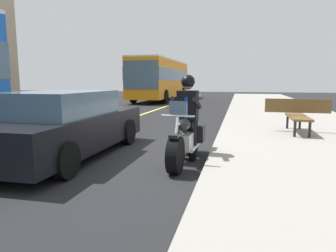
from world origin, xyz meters
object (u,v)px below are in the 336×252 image
(bus_near, at_px, (161,78))
(bench_sidewalk, at_px, (298,113))
(motorcycle_main, at_px, (186,139))
(rider_main, at_px, (188,110))
(car_dark, at_px, (65,125))

(bus_near, xyz_separation_m, bench_sidewalk, (15.61, 8.04, -1.16))
(motorcycle_main, relative_size, bench_sidewalk, 1.23)
(bus_near, relative_size, bench_sidewalk, 6.11)
(rider_main, bearing_deg, motorcycle_main, -1.25)
(bus_near, distance_m, car_dark, 19.40)
(rider_main, xyz_separation_m, bench_sidewalk, (-3.21, 2.66, -0.32))
(rider_main, xyz_separation_m, car_dark, (0.35, -2.60, -0.35))
(bench_sidewalk, bearing_deg, rider_main, -39.68)
(rider_main, distance_m, bus_near, 19.59)
(motorcycle_main, bearing_deg, car_dark, -86.55)
(car_dark, xyz_separation_m, bench_sidewalk, (-3.55, 5.26, 0.02))
(bench_sidewalk, bearing_deg, bus_near, -152.75)
(bench_sidewalk, bearing_deg, motorcycle_main, -38.12)
(motorcycle_main, relative_size, bus_near, 0.20)
(motorcycle_main, xyz_separation_m, rider_main, (-0.19, 0.00, 0.58))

